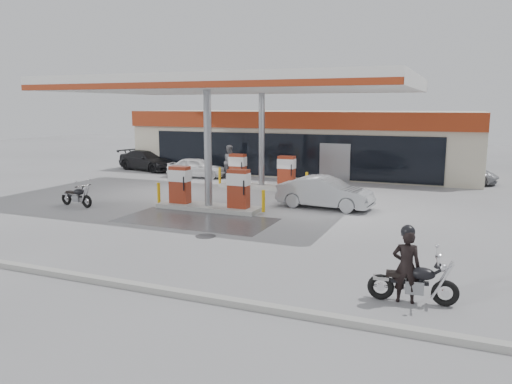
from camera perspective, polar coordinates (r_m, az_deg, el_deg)
ground at (r=19.64m, az=-8.15°, el=-3.07°), size 90.00×90.00×0.00m
wet_patch at (r=19.39m, az=-6.87°, el=-3.20°), size 6.00×3.00×0.00m
drain_cover at (r=16.99m, az=-5.78°, el=-5.04°), size 0.70×0.70×0.01m
kerb at (r=14.29m, az=-22.78°, el=-8.37°), size 28.00×0.25×0.15m
store_building at (r=33.90m, az=5.72°, el=5.82°), size 22.00×8.22×4.00m
canopy at (r=23.60m, az=-2.12°, el=12.06°), size 16.00×10.02×5.51m
pump_island_near at (r=21.21m, az=-5.44°, el=-0.10°), size 5.14×1.30×1.78m
pump_island_far at (r=26.58m, az=0.65°, el=1.96°), size 5.14×1.30×1.78m
main_motorcycle at (r=11.80m, az=17.64°, el=-9.95°), size 1.98×0.76×1.02m
biker_main at (r=11.67m, az=16.78°, el=-8.12°), size 0.66×0.48×1.67m
parked_motorcycle at (r=23.12m, az=-19.79°, el=-0.52°), size 1.87×0.72×0.96m
sedan_white at (r=30.80m, az=-6.79°, el=2.80°), size 3.79×2.00×1.23m
attendant at (r=30.37m, az=-2.97°, el=3.50°), size 1.01×1.15×2.01m
hatchback_silver at (r=21.62m, az=7.90°, el=-0.05°), size 4.18×1.73×1.35m
parked_car_left at (r=34.86m, az=-12.26°, el=3.57°), size 5.01×3.04×1.36m
parked_car_right at (r=30.65m, az=22.31°, el=2.00°), size 4.22×2.30×1.12m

